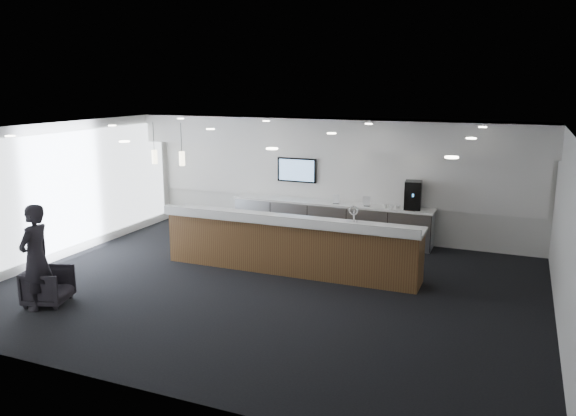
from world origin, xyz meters
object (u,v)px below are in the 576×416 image
at_px(service_counter, 290,244).
at_px(coffee_machine, 413,195).
at_px(armchair, 48,286).
at_px(lounge_guest, 36,257).

xyz_separation_m(service_counter, coffee_machine, (2.01, 2.63, 0.70)).
bearing_deg(armchair, service_counter, -62.41).
height_order(coffee_machine, lounge_guest, lounge_guest).
distance_m(armchair, lounge_guest, 0.62).
bearing_deg(service_counter, coffee_machine, 52.19).
bearing_deg(lounge_guest, coffee_machine, 131.42).
distance_m(coffee_machine, armchair, 7.96).
bearing_deg(service_counter, lounge_guest, -133.57).
distance_m(coffee_machine, lounge_guest, 8.07).
relative_size(service_counter, coffee_machine, 8.26).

